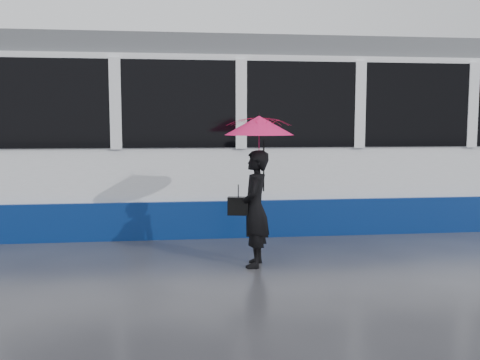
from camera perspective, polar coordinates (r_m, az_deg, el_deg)
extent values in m
plane|color=#28282D|center=(7.65, -6.32, -8.30)|extent=(90.00, 90.00, 0.00)
cube|color=#3F3D38|center=(9.38, -6.44, -5.55)|extent=(34.00, 0.07, 0.02)
cube|color=#3F3D38|center=(10.79, -6.51, -4.02)|extent=(34.00, 0.07, 0.02)
cube|color=white|center=(9.93, -9.41, 3.86)|extent=(24.00, 2.40, 2.95)
cube|color=navy|center=(10.04, -9.29, -3.08)|extent=(24.00, 2.56, 0.62)
cube|color=black|center=(9.92, -9.48, 7.76)|extent=(23.00, 2.48, 1.40)
cube|color=#525459|center=(10.00, -9.58, 13.35)|extent=(23.60, 2.20, 0.35)
imported|color=black|center=(7.05, 1.61, -3.08)|extent=(0.49, 0.63, 1.54)
imported|color=#F91565|center=(6.98, 2.04, 3.87)|extent=(1.01, 1.03, 0.77)
cone|color=#F91565|center=(6.97, 2.05, 5.85)|extent=(1.09, 1.09, 0.25)
cylinder|color=black|center=(6.97, 2.05, 7.03)|extent=(0.01, 0.01, 0.06)
cylinder|color=black|center=(7.02, 2.55, 1.52)|extent=(0.02, 0.02, 0.67)
cube|color=black|center=(7.04, -0.18, -2.79)|extent=(0.30, 0.18, 0.24)
cylinder|color=black|center=(7.01, -0.19, -1.10)|extent=(0.01, 0.01, 0.18)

